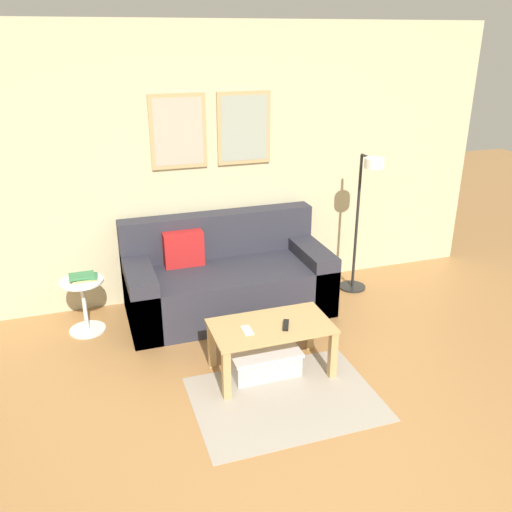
% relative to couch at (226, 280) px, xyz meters
% --- Properties ---
extents(ground_plane, '(16.00, 16.00, 0.00)m').
position_rel_couch_xyz_m(ground_plane, '(0.04, -2.49, -0.30)').
color(ground_plane, '#A87542').
extents(wall_back, '(5.60, 0.09, 2.55)m').
position_rel_couch_xyz_m(wall_back, '(0.04, 0.46, 0.98)').
color(wall_back, '#C6BC93').
rests_on(wall_back, ground_plane).
extents(area_rug, '(1.31, 0.95, 0.01)m').
position_rel_couch_xyz_m(area_rug, '(0.02, -1.46, -0.30)').
color(area_rug, '#A39989').
rests_on(area_rug, ground_plane).
extents(couch, '(1.85, 0.87, 0.87)m').
position_rel_couch_xyz_m(couch, '(0.00, 0.00, 0.00)').
color(couch, '#2D2D38').
rests_on(couch, ground_plane).
extents(coffee_table, '(0.91, 0.50, 0.41)m').
position_rel_couch_xyz_m(coffee_table, '(0.05, -1.10, 0.02)').
color(coffee_table, tan).
rests_on(coffee_table, ground_plane).
extents(storage_bin, '(0.53, 0.39, 0.19)m').
position_rel_couch_xyz_m(storage_bin, '(-0.01, -1.06, -0.20)').
color(storage_bin, '#B2B2B7').
rests_on(storage_bin, ground_plane).
extents(floor_lamp, '(0.27, 0.46, 1.39)m').
position_rel_couch_xyz_m(floor_lamp, '(1.35, -0.09, 0.58)').
color(floor_lamp, black).
rests_on(floor_lamp, ground_plane).
extents(side_table, '(0.37, 0.37, 0.49)m').
position_rel_couch_xyz_m(side_table, '(-1.28, -0.00, -0.01)').
color(side_table, white).
rests_on(side_table, ground_plane).
extents(book_stack, '(0.24, 0.16, 0.05)m').
position_rel_couch_xyz_m(book_stack, '(-1.26, 0.00, 0.21)').
color(book_stack, '#D8C666').
rests_on(book_stack, side_table).
extents(remote_control, '(0.10, 0.15, 0.02)m').
position_rel_couch_xyz_m(remote_control, '(0.14, -1.16, 0.12)').
color(remote_control, black).
rests_on(remote_control, coffee_table).
extents(cell_phone, '(0.07, 0.14, 0.01)m').
position_rel_couch_xyz_m(cell_phone, '(-0.15, -1.13, 0.11)').
color(cell_phone, silver).
rests_on(cell_phone, coffee_table).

